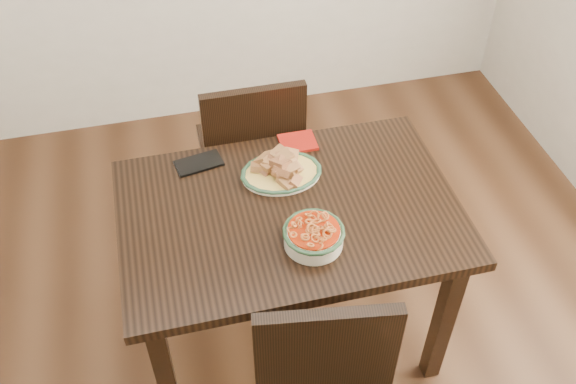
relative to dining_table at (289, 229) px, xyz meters
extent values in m
plane|color=#382012|center=(-0.09, -0.13, -0.65)|extent=(3.50, 3.50, 0.00)
cube|color=black|center=(0.00, 0.00, 0.08)|extent=(1.16, 0.78, 0.04)
cube|color=black|center=(-0.50, -0.31, -0.29)|extent=(0.06, 0.06, 0.71)
cube|color=black|center=(0.50, -0.31, -0.29)|extent=(0.06, 0.06, 0.71)
cube|color=black|center=(-0.50, 0.31, -0.29)|extent=(0.06, 0.06, 0.71)
cube|color=black|center=(0.50, 0.31, -0.29)|extent=(0.06, 0.06, 0.71)
cube|color=black|center=(-0.02, 0.70, -0.22)|extent=(0.42, 0.42, 0.04)
cube|color=black|center=(0.15, 0.87, -0.44)|extent=(0.04, 0.04, 0.41)
cube|color=black|center=(-0.19, 0.88, -0.44)|extent=(0.04, 0.04, 0.41)
cube|color=black|center=(0.15, 0.53, -0.44)|extent=(0.04, 0.04, 0.41)
cube|color=black|center=(-0.19, 0.54, -0.44)|extent=(0.04, 0.04, 0.41)
cube|color=black|center=(-0.02, 0.51, 0.02)|extent=(0.42, 0.04, 0.44)
cube|color=black|center=(-0.02, -0.54, 0.02)|extent=(0.42, 0.10, 0.44)
ellipsoid|color=#EAE3C6|center=(0.01, 0.17, 0.11)|extent=(0.28, 0.21, 0.02)
ellipsoid|color=gold|center=(0.01, 0.17, 0.12)|extent=(0.27, 0.21, 0.01)
torus|color=#1C3E28|center=(0.01, 0.17, 0.12)|extent=(0.22, 0.22, 0.01)
cylinder|color=beige|center=(0.04, -0.17, 0.13)|extent=(0.19, 0.19, 0.06)
torus|color=#193920|center=(0.04, -0.17, 0.16)|extent=(0.20, 0.20, 0.02)
cylinder|color=#952106|center=(0.04, -0.17, 0.16)|extent=(0.17, 0.17, 0.01)
cube|color=black|center=(-0.27, 0.30, 0.11)|extent=(0.18, 0.12, 0.01)
cube|color=#9A140B|center=(0.11, 0.33, 0.11)|extent=(0.14, 0.11, 0.01)
camera|label=1|loc=(-0.37, -1.48, 1.68)|focal=40.00mm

